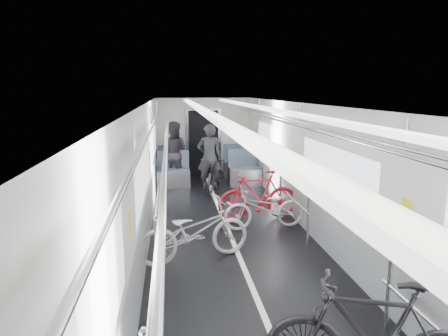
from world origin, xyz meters
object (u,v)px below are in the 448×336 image
Objects in this scene: bike_left_far at (195,231)px; bike_right_mid at (265,208)px; bike_right_far at (258,195)px; person_standing at (209,157)px; bike_aisle at (215,173)px; person_seated at (173,153)px.

bike_left_far is 1.91m from bike_right_mid.
person_standing is (-0.76, 2.64, 0.38)m from bike_right_far.
bike_aisle is 0.46m from person_standing.
person_seated is (-1.70, 4.01, 0.48)m from bike_right_mid.
bike_aisle is 1.46m from person_seated.
person_standing reaches higher than bike_left_far.
bike_right_far is at bearing -59.86° from bike_aisle.
person_standing is at bearing 157.34° from person_seated.
bike_left_far is 4.59m from person_standing.
person_seated reaches higher than bike_right_mid.
bike_left_far is 1.06× the size of bike_right_far.
bike_right_mid is (1.42, 1.27, -0.06)m from bike_left_far.
bike_aisle is 0.98× the size of person_seated.
bike_right_far is at bearing 132.88° from person_seated.
bike_right_far reaches higher than bike_aisle.
person_standing is 1.22m from person_seated.
bike_right_far is 0.96× the size of person_standing.
person_seated reaches higher than person_standing.
bike_right_mid is 4.38m from person_seated.
bike_right_mid is 3.20m from bike_aisle.
person_seated is (-0.28, 5.28, 0.42)m from bike_left_far.
person_standing is (-0.15, 0.10, 0.42)m from bike_aisle.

